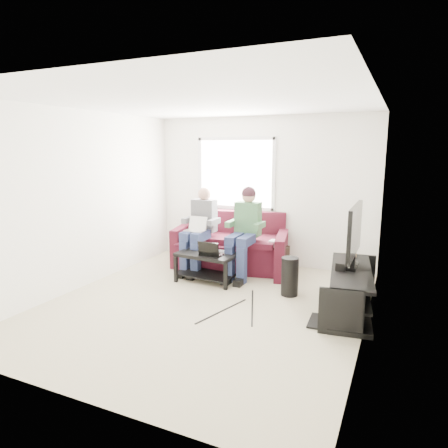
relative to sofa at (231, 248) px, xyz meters
The scene contains 26 objects.
floor 1.81m from the sofa, 77.70° to the right, with size 4.50×4.50×0.00m, color #C3B797.
ceiling 2.87m from the sofa, 77.70° to the right, with size 4.50×4.50×0.00m, color white.
wall_back 1.15m from the sofa, 53.75° to the left, with size 4.50×4.50×0.00m, color white.
wall_front 4.12m from the sofa, 84.58° to the right, with size 4.50×4.50×0.00m, color white.
wall_left 2.56m from the sofa, 133.08° to the right, with size 4.50×4.50×0.00m, color white.
wall_right 3.09m from the sofa, 36.11° to the right, with size 4.50×4.50×0.00m, color white.
window 1.36m from the sofa, 103.78° to the left, with size 1.48×0.04×1.28m.
sofa is the anchor object (origin of this frame).
person_left 0.70m from the sofa, 136.65° to the right, with size 0.40×0.71×1.40m.
person_right 0.73m from the sofa, 41.78° to the right, with size 0.40×0.71×1.44m.
laptop_silver 0.79m from the sofa, 126.92° to the right, with size 0.32×0.22×0.24m, color silver, non-canonical shape.
coffee_table 0.84m from the sofa, 91.91° to the right, with size 0.95×0.63×0.45m.
laptop_black 0.96m from the sofa, 84.32° to the right, with size 0.34×0.24×0.24m, color black, non-canonical shape.
controller_a 0.80m from the sofa, 113.08° to the right, with size 0.14×0.09×0.04m, color silver.
controller_b 0.69m from the sofa, 100.94° to the right, with size 0.14×0.09×0.04m, color black.
controller_c 0.76m from the sofa, 68.58° to the right, with size 0.14×0.09×0.04m, color gray.
tv_stand 2.42m from the sofa, 27.32° to the right, with size 0.70×1.68×0.54m.
tv 2.46m from the sofa, 25.20° to the right, with size 0.12×1.10×0.81m.
soundbar 2.28m from the sofa, 26.47° to the right, with size 0.12×0.50×0.10m, color black.
drink_cup 2.17m from the sofa, 12.88° to the right, with size 0.08×0.08×0.12m, color #AF7A4B.
console_white 2.63m from the sofa, 35.10° to the right, with size 0.30×0.22×0.06m, color silver.
console_grey 2.30m from the sofa, 20.65° to the right, with size 0.34×0.26×0.08m, color gray.
console_black 2.44m from the sofa, 28.36° to the right, with size 0.38×0.30×0.07m, color black.
subwoofer 1.59m from the sofa, 35.01° to the right, with size 0.24×0.24×0.55m, color black.
keyboard_floor 2.49m from the sofa, 42.19° to the right, with size 0.14×0.43×0.02m, color black.
end_table 0.88m from the sofa, ahead, with size 0.33×0.33×0.59m.
Camera 1 is at (2.30, -4.45, 2.04)m, focal length 32.00 mm.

